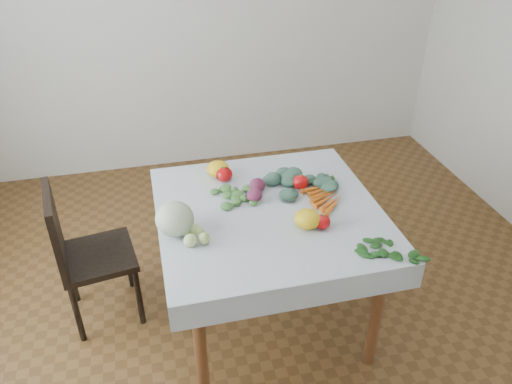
# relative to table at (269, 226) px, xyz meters

# --- Properties ---
(ground) EXTENTS (4.00, 4.00, 0.00)m
(ground) POSITION_rel_table_xyz_m (0.00, 0.00, -0.65)
(ground) COLOR brown
(back_wall) EXTENTS (4.00, 0.04, 2.70)m
(back_wall) POSITION_rel_table_xyz_m (0.00, 2.00, 0.70)
(back_wall) COLOR beige
(back_wall) RESTS_ON ground
(table) EXTENTS (1.00, 1.00, 0.75)m
(table) POSITION_rel_table_xyz_m (0.00, 0.00, 0.00)
(table) COLOR brown
(table) RESTS_ON ground
(tablecloth) EXTENTS (1.12, 1.12, 0.01)m
(tablecloth) POSITION_rel_table_xyz_m (0.00, 0.00, 0.10)
(tablecloth) COLOR white
(tablecloth) RESTS_ON table
(chair) EXTENTS (0.44, 0.44, 0.86)m
(chair) POSITION_rel_table_xyz_m (-0.98, 0.25, -0.16)
(chair) COLOR black
(chair) RESTS_ON ground
(cabbage) EXTENTS (0.20, 0.20, 0.16)m
(cabbage) POSITION_rel_table_xyz_m (-0.48, -0.08, 0.18)
(cabbage) COLOR beige
(cabbage) RESTS_ON tablecloth
(tomato_a) EXTENTS (0.11, 0.11, 0.08)m
(tomato_a) POSITION_rel_table_xyz_m (-0.17, 0.34, 0.14)
(tomato_a) COLOR #BD0C0E
(tomato_a) RESTS_ON tablecloth
(tomato_b) EXTENTS (0.10, 0.10, 0.08)m
(tomato_b) POSITION_rel_table_xyz_m (0.22, 0.16, 0.14)
(tomato_b) COLOR #BD0C0E
(tomato_b) RESTS_ON tablecloth
(tomato_c) EXTENTS (0.08, 0.08, 0.07)m
(tomato_c) POSITION_rel_table_xyz_m (0.17, -0.17, 0.13)
(tomato_c) COLOR #BD0C0E
(tomato_c) RESTS_ON tablecloth
(tomato_d) EXTENTS (0.09, 0.09, 0.07)m
(tomato_d) POSITION_rel_table_xyz_m (0.21, -0.21, 0.14)
(tomato_d) COLOR #BD0C0E
(tomato_d) RESTS_ON tablecloth
(heirloom_back) EXTENTS (0.15, 0.15, 0.09)m
(heirloom_back) POSITION_rel_table_xyz_m (-0.19, 0.40, 0.15)
(heirloom_back) COLOR gold
(heirloom_back) RESTS_ON tablecloth
(heirloom_front) EXTENTS (0.16, 0.16, 0.09)m
(heirloom_front) POSITION_rel_table_xyz_m (0.14, -0.18, 0.15)
(heirloom_front) COLOR gold
(heirloom_front) RESTS_ON tablecloth
(onion_a) EXTENTS (0.12, 0.12, 0.08)m
(onion_a) POSITION_rel_table_xyz_m (-0.02, 0.19, 0.14)
(onion_a) COLOR #601B42
(onion_a) RESTS_ON tablecloth
(onion_b) EXTENTS (0.10, 0.10, 0.07)m
(onion_b) POSITION_rel_table_xyz_m (-0.05, 0.10, 0.14)
(onion_b) COLOR #601B42
(onion_b) RESTS_ON tablecloth
(tomatillo_cluster) EXTENTS (0.16, 0.12, 0.05)m
(tomatillo_cluster) POSITION_rel_table_xyz_m (-0.41, -0.16, 0.13)
(tomatillo_cluster) COLOR #C0DA7E
(tomatillo_cluster) RESTS_ON tablecloth
(carrot_bunch) EXTENTS (0.19, 0.32, 0.03)m
(carrot_bunch) POSITION_rel_table_xyz_m (0.31, 0.02, 0.12)
(carrot_bunch) COLOR #DE5A18
(carrot_bunch) RESTS_ON tablecloth
(kale_bunch) EXTENTS (0.40, 0.30, 0.05)m
(kale_bunch) POSITION_rel_table_xyz_m (0.24, 0.18, 0.13)
(kale_bunch) COLOR #3E6551
(kale_bunch) RESTS_ON tablecloth
(basil_bunch) EXTENTS (0.26, 0.22, 0.01)m
(basil_bunch) POSITION_rel_table_xyz_m (0.44, -0.47, 0.11)
(basil_bunch) COLOR #194917
(basil_bunch) RESTS_ON tablecloth
(dill_bunch) EXTENTS (0.25, 0.19, 0.02)m
(dill_bunch) POSITION_rel_table_xyz_m (-0.13, 0.15, 0.11)
(dill_bunch) COLOR #4B833C
(dill_bunch) RESTS_ON tablecloth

